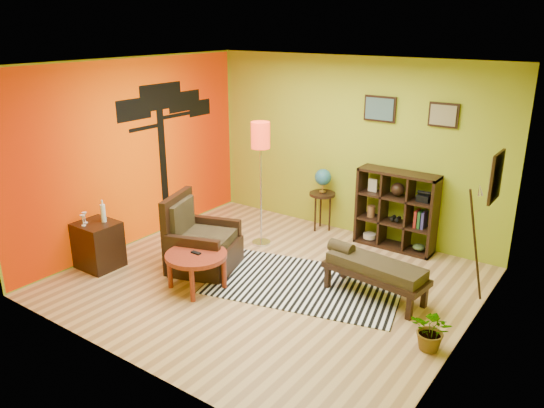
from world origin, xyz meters
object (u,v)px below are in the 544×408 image
Objects in this scene: armchair at (200,246)px; globe_table at (323,184)px; side_cabinet at (98,245)px; bench at (373,268)px; floor_lamp at (261,147)px; potted_plant at (432,334)px; coffee_table at (196,258)px; cube_shelf at (397,210)px.

armchair reaches higher than globe_table.
armchair is 1.42m from side_cabinet.
armchair is 2.40m from bench.
armchair is 0.57× the size of floor_lamp.
bench is 1.24m from potted_plant.
armchair is at bearing -106.32° from globe_table.
coffee_table is at bearing -95.75° from globe_table.
bench is (2.31, 0.63, 0.07)m from armchair.
bench is (3.49, 1.43, 0.06)m from side_cabinet.
bench reaches higher than potted_plant.
potted_plant is (2.94, 0.41, -0.23)m from coffee_table.
bench is (1.66, -1.60, -0.40)m from globe_table.
bench reaches higher than coffee_table.
floor_lamp is at bearing -113.34° from globe_table.
cube_shelf is (1.74, 1.06, -0.94)m from floor_lamp.
armchair is at bearing 128.63° from coffee_table.
cube_shelf reaches higher than globe_table.
side_cabinet is 4.56m from potted_plant.
coffee_table is at bearing -119.98° from cube_shelf.
side_cabinet reaches higher than coffee_table.
bench is at bearing 145.66° from potted_plant.
bench is at bearing -14.16° from floor_lamp.
side_cabinet is 0.81× the size of cube_shelf.
floor_lamp is 2.25m from cube_shelf.
armchair is at bearing -131.05° from cube_shelf.
globe_table is 2.34m from bench.
armchair reaches higher than side_cabinet.
coffee_table is at bearing 11.80° from side_cabinet.
side_cabinet is at bearing -121.12° from globe_table.
potted_plant is at bearing -1.05° from armchair.
coffee_table is 0.41× the size of floor_lamp.
floor_lamp reaches higher than potted_plant.
floor_lamp is at bearing 165.84° from bench.
side_cabinet is (-1.18, -0.80, 0.01)m from armchair.
globe_table is at bearing 84.25° from coffee_table.
coffee_table reaches higher than potted_plant.
cube_shelf is 2.71m from potted_plant.
cube_shelf is 2.54× the size of potted_plant.
armchair is 3.33m from potted_plant.
side_cabinet is at bearing -135.81° from cube_shelf.
coffee_table is 2.00m from floor_lamp.
potted_plant is at bearing -58.78° from cube_shelf.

